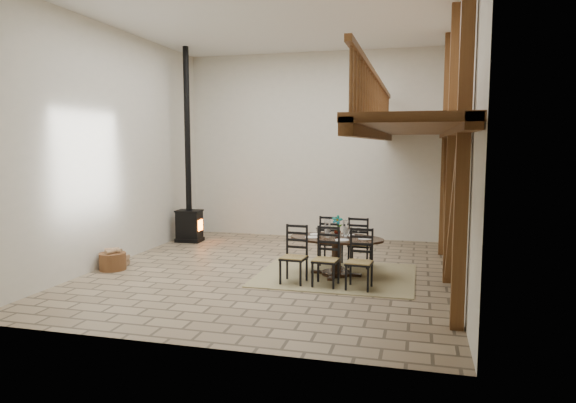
% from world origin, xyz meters
% --- Properties ---
extents(ground, '(8.00, 8.00, 0.00)m').
position_xyz_m(ground, '(0.00, 0.00, 0.00)').
color(ground, gray).
rests_on(ground, ground).
extents(room_shell, '(7.02, 8.02, 5.01)m').
position_xyz_m(room_shell, '(1.19, 0.00, 3.01)').
color(room_shell, beige).
rests_on(room_shell, ground).
extents(rug, '(3.00, 2.50, 0.02)m').
position_xyz_m(rug, '(1.30, -0.06, 0.01)').
color(rug, tan).
rests_on(rug, ground).
extents(dining_table, '(1.92, 2.14, 1.18)m').
position_xyz_m(dining_table, '(1.29, -0.17, 0.41)').
color(dining_table, black).
rests_on(dining_table, ground).
extents(wood_stove, '(0.67, 0.52, 5.00)m').
position_xyz_m(wood_stove, '(-2.99, 2.47, 1.13)').
color(wood_stove, black).
rests_on(wood_stove, ground).
extents(log_basket, '(0.53, 0.53, 0.44)m').
position_xyz_m(log_basket, '(-3.19, -0.73, 0.19)').
color(log_basket, brown).
rests_on(log_basket, ground).
extents(log_stack, '(0.37, 0.38, 0.23)m').
position_xyz_m(log_stack, '(-3.23, -0.43, 0.11)').
color(log_stack, tan).
rests_on(log_stack, ground).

